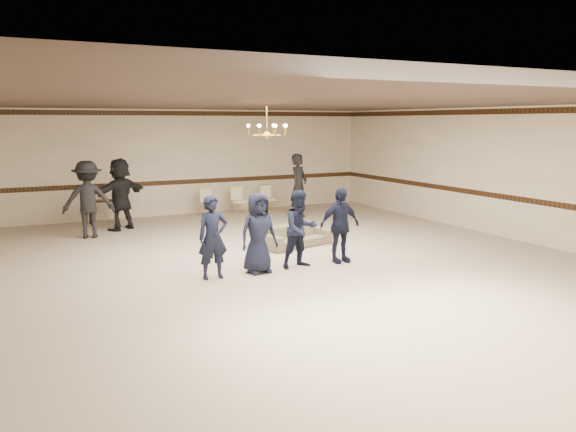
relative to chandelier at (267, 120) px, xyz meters
name	(u,v)px	position (x,y,z in m)	size (l,w,h in m)	color
room	(288,185)	(0.00, -1.00, -1.28)	(12.01, 14.01, 3.21)	tan
chair_rail	(186,182)	(0.00, 5.99, -1.88)	(12.00, 0.02, 0.14)	#361E10
crown_molding	(184,113)	(0.00, 5.99, 0.21)	(12.00, 0.02, 0.14)	#361E10
chandelier	(267,120)	(0.00, 0.00, 0.00)	(0.94, 0.94, 0.89)	#C08F3D
boy_a	(213,237)	(-1.70, -1.32, -2.11)	(0.56, 0.37, 1.53)	black
boy_b	(258,233)	(-0.80, -1.32, -2.11)	(0.75, 0.49, 1.53)	black
boy_c	(301,229)	(0.10, -1.32, -2.11)	(0.74, 0.58, 1.53)	black
boy_d	(340,225)	(1.00, -1.32, -2.11)	(0.90, 0.37, 1.53)	black
settee	(296,236)	(0.90, 0.37, -2.63)	(1.69, 0.66, 0.49)	#726A4C
adult_left	(88,200)	(-3.21, 3.54, -1.93)	(1.23, 0.71, 1.90)	black
adult_mid	(120,194)	(-2.31, 4.24, -1.93)	(1.76, 0.56, 1.90)	black
adult_right	(299,186)	(2.79, 3.84, -1.93)	(0.69, 0.45, 1.90)	black
banquet_chair_left	(208,203)	(0.41, 5.21, -2.46)	(0.40, 0.40, 0.83)	beige
banquet_chair_mid	(239,201)	(1.41, 5.21, -2.46)	(0.40, 0.40, 0.83)	beige
banquet_chair_right	(268,199)	(2.41, 5.21, -2.46)	(0.40, 0.40, 0.83)	beige
console_table	(103,212)	(-2.59, 5.41, -2.54)	(0.79, 0.33, 0.66)	#341A11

